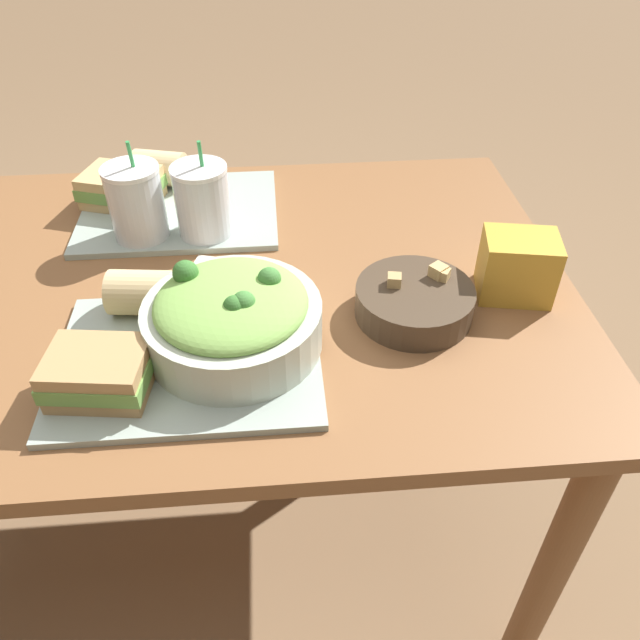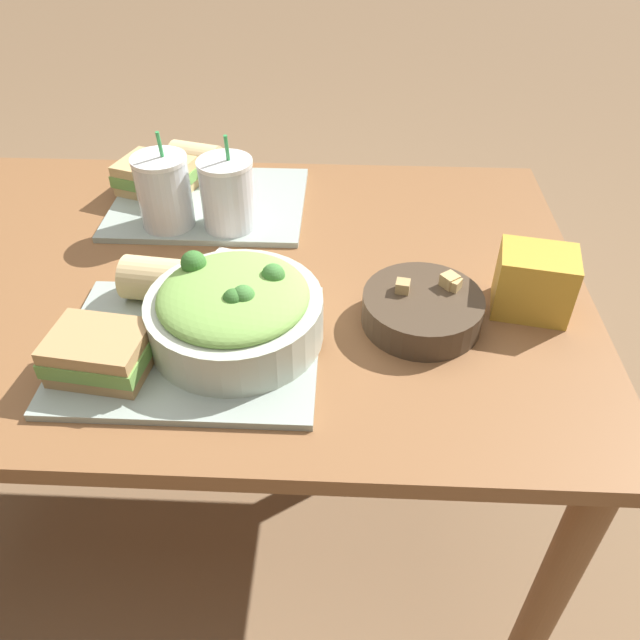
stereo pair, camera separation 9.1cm
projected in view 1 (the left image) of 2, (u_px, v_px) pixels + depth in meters
ground_plane at (221, 521)px, 1.57m from camera, size 12.00×12.00×0.00m
dining_table at (185, 325)px, 1.15m from camera, size 1.37×0.87×0.75m
tray_near at (189, 358)px, 0.93m from camera, size 0.39×0.30×0.01m
tray_far at (180, 211)px, 1.26m from camera, size 0.39×0.30×0.01m
salad_bowl at (232, 317)px, 0.91m from camera, size 0.26×0.26×0.12m
soup_bowl at (414, 300)px, 1.00m from camera, size 0.19×0.19×0.07m
sandwich_near at (99, 373)px, 0.85m from camera, size 0.15×0.12×0.06m
baguette_near at (157, 293)px, 0.98m from camera, size 0.15×0.09×0.07m
sandwich_far at (121, 187)px, 1.26m from camera, size 0.18×0.15×0.06m
baguette_far at (161, 168)px, 1.31m from camera, size 0.12×0.10×0.07m
drink_cup_dark at (137, 205)px, 1.14m from camera, size 0.10×0.10×0.19m
drink_cup_red at (203, 203)px, 1.15m from camera, size 0.10×0.10×0.18m
chip_bag at (517, 266)px, 1.03m from camera, size 0.13×0.11×0.11m
napkin_folded at (224, 274)px, 1.10m from camera, size 0.15×0.12×0.00m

